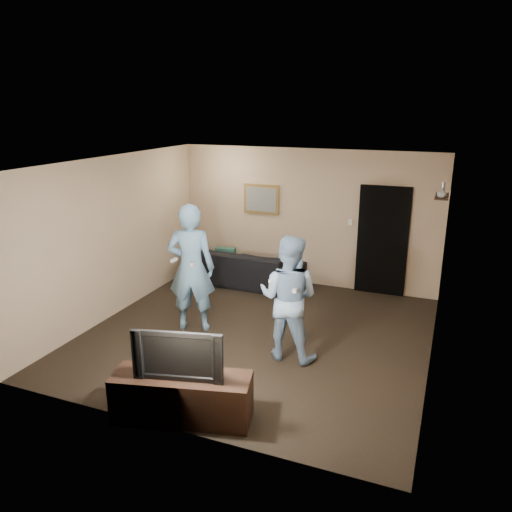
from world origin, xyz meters
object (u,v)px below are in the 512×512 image
at_px(tv_console, 182,398).
at_px(wii_player_left, 191,268).
at_px(wii_player_right, 288,298).
at_px(television, 180,352).
at_px(sofa, 244,267).

distance_m(tv_console, wii_player_left, 2.46).
height_order(tv_console, wii_player_right, wii_player_right).
bearing_deg(wii_player_left, tv_console, -64.09).
bearing_deg(tv_console, television, 0.00).
bearing_deg(wii_player_left, wii_player_right, -10.93).
bearing_deg(wii_player_left, television, -64.09).
distance_m(sofa, tv_console, 4.42).
bearing_deg(television, wii_player_left, 102.00).
bearing_deg(sofa, tv_console, 104.92).
bearing_deg(wii_player_right, tv_console, -109.42).
xyz_separation_m(television, wii_player_left, (-1.03, 2.11, 0.18)).
bearing_deg(tv_console, wii_player_right, 56.67).
bearing_deg(sofa, television, 104.92).
relative_size(sofa, wii_player_left, 1.14).
bearing_deg(television, wii_player_right, 56.67).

